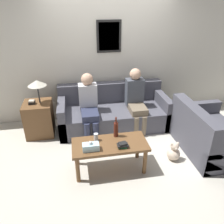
% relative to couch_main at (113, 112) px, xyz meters
% --- Properties ---
extents(ground_plane, '(16.00, 16.00, 0.00)m').
position_rel_couch_main_xyz_m(ground_plane, '(0.00, -0.56, -0.28)').
color(ground_plane, beige).
extents(wall_back, '(9.00, 0.08, 2.60)m').
position_rel_couch_main_xyz_m(wall_back, '(0.00, 0.49, 1.02)').
color(wall_back, silver).
rests_on(wall_back, ground_plane).
extents(couch_main, '(2.15, 0.94, 0.81)m').
position_rel_couch_main_xyz_m(couch_main, '(0.00, 0.00, 0.00)').
color(couch_main, '#4C4C56').
rests_on(couch_main, ground_plane).
extents(couch_side, '(0.94, 1.28, 0.81)m').
position_rel_couch_main_xyz_m(couch_side, '(1.44, -1.12, 0.00)').
color(couch_side, '#4C4C56').
rests_on(couch_side, ground_plane).
extents(coffee_table, '(1.10, 0.50, 0.47)m').
position_rel_couch_main_xyz_m(coffee_table, '(-0.29, -1.31, 0.12)').
color(coffee_table, brown).
rests_on(coffee_table, ground_plane).
extents(side_table_with_lamp, '(0.51, 0.51, 1.09)m').
position_rel_couch_main_xyz_m(side_table_with_lamp, '(-1.44, -0.10, 0.09)').
color(side_table_with_lamp, brown).
rests_on(side_table_with_lamp, ground_plane).
extents(wine_bottle, '(0.07, 0.07, 0.33)m').
position_rel_couch_main_xyz_m(wine_bottle, '(-0.17, -1.14, 0.31)').
color(wine_bottle, '#562319').
rests_on(wine_bottle, coffee_table).
extents(drinking_glass, '(0.07, 0.07, 0.11)m').
position_rel_couch_main_xyz_m(drinking_glass, '(-0.48, -1.20, 0.25)').
color(drinking_glass, silver).
rests_on(drinking_glass, coffee_table).
extents(book_stack, '(0.16, 0.10, 0.08)m').
position_rel_couch_main_xyz_m(book_stack, '(-0.13, -1.44, 0.23)').
color(book_stack, '#237547').
rests_on(book_stack, coffee_table).
extents(tissue_box, '(0.23, 0.12, 0.14)m').
position_rel_couch_main_xyz_m(tissue_box, '(-0.58, -1.42, 0.24)').
color(tissue_box, silver).
rests_on(tissue_box, coffee_table).
extents(person_left, '(0.34, 0.66, 1.15)m').
position_rel_couch_main_xyz_m(person_left, '(-0.50, -0.19, 0.34)').
color(person_left, '#2D334C').
rests_on(person_left, ground_plane).
extents(person_right, '(0.34, 0.64, 1.18)m').
position_rel_couch_main_xyz_m(person_right, '(0.43, -0.14, 0.35)').
color(person_right, '#756651').
rests_on(person_right, ground_plane).
extents(teddy_bear, '(0.21, 0.21, 0.33)m').
position_rel_couch_main_xyz_m(teddy_bear, '(0.76, -1.28, -0.14)').
color(teddy_bear, beige).
rests_on(teddy_bear, ground_plane).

